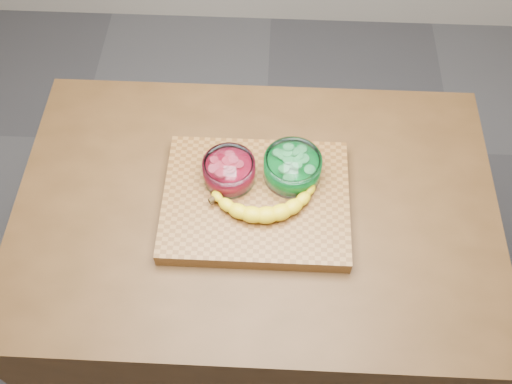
{
  "coord_description": "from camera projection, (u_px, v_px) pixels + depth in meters",
  "views": [
    {
      "loc": [
        0.03,
        -0.74,
        2.1
      ],
      "look_at": [
        0.0,
        0.0,
        0.96
      ],
      "focal_mm": 40.0,
      "sensor_mm": 36.0,
      "label": 1
    }
  ],
  "objects": [
    {
      "name": "bowl_red",
      "position": [
        229.0,
        171.0,
        1.38
      ],
      "size": [
        0.13,
        0.13,
        0.06
      ],
      "color": "white",
      "rests_on": "cutting_board"
    },
    {
      "name": "banana",
      "position": [
        263.0,
        201.0,
        1.35
      ],
      "size": [
        0.28,
        0.14,
        0.04
      ],
      "primitive_type": null,
      "color": "yellow",
      "rests_on": "cutting_board"
    },
    {
      "name": "cutting_board",
      "position": [
        256.0,
        201.0,
        1.39
      ],
      "size": [
        0.45,
        0.35,
        0.04
      ],
      "primitive_type": "cube",
      "color": "brown",
      "rests_on": "counter"
    },
    {
      "name": "bowl_green",
      "position": [
        292.0,
        168.0,
        1.38
      ],
      "size": [
        0.14,
        0.14,
        0.07
      ],
      "color": "white",
      "rests_on": "cutting_board"
    },
    {
      "name": "ground",
      "position": [
        256.0,
        329.0,
        2.17
      ],
      "size": [
        3.5,
        3.5,
        0.0
      ],
      "primitive_type": "plane",
      "color": "#4E4E52",
      "rests_on": "ground"
    },
    {
      "name": "counter",
      "position": [
        256.0,
        280.0,
        1.79
      ],
      "size": [
        1.2,
        0.8,
        0.9
      ],
      "primitive_type": "cube",
      "color": "#482D15",
      "rests_on": "ground"
    }
  ]
}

